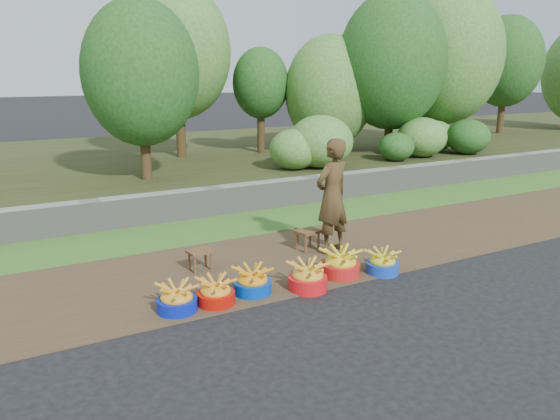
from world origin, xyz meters
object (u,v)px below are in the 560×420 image
basin_c (252,282)px  stool_right (308,234)px  basin_b (216,293)px  basin_d (308,277)px  stool_left (200,254)px  vendor_woman (332,196)px  basin_a (177,300)px  basin_e (341,264)px  basin_f (382,263)px

basin_c → stool_right: bearing=36.3°
basin_b → basin_d: size_ratio=0.91×
basin_d → stool_left: size_ratio=1.44×
stool_right → basin_c: bearing=-143.7°
basin_d → vendor_woman: 1.68m
basin_b → stool_right: size_ratio=1.13×
basin_a → stool_left: (0.71, 1.11, 0.09)m
basin_b → vendor_woman: 2.57m
basin_c → stool_left: 1.10m
vendor_woman → basin_a: bearing=3.9°
basin_e → vendor_woman: vendor_woman is taller
basin_c → stool_left: bearing=104.6°
basin_d → basin_c: bearing=162.5°
basin_e → vendor_woman: size_ratio=0.31×
basin_b → stool_right: 2.32m
basin_d → stool_right: 1.54m
stool_right → vendor_woman: size_ratio=0.23×
basin_f → stool_right: (-0.38, 1.31, 0.12)m
basin_b → vendor_woman: (2.27, 0.94, 0.73)m
basin_c → basin_f: bearing=-6.7°
basin_b → vendor_woman: size_ratio=0.26×
basin_c → stool_left: basin_c is taller
basin_b → stool_right: basin_b is taller
basin_c → basin_e: bearing=-1.8°
basin_b → stool_left: size_ratio=1.31×
basin_c → basin_a: bearing=-177.0°
basin_c → basin_f: (1.86, -0.22, -0.01)m
basin_a → vendor_woman: vendor_woman is taller
basin_c → stool_right: size_ratio=1.18×
basin_c → basin_e: (1.29, -0.04, 0.02)m
basin_d → basin_e: size_ratio=0.95×
basin_b → basin_f: size_ratio=1.01×
basin_a → basin_f: 2.85m
basin_c → basin_f: 1.87m
stool_right → basin_a: bearing=-155.2°
basin_f → stool_right: size_ratio=1.12×
basin_b → basin_d: basin_d is taller
basin_a → vendor_woman: (2.74, 0.91, 0.72)m
stool_right → basin_e: bearing=-99.5°
basin_e → stool_right: bearing=80.5°
basin_a → basin_c: bearing=3.0°
basin_f → vendor_woman: 1.31m
stool_right → basin_f: bearing=-73.8°
basin_f → stool_left: (-2.14, 1.28, 0.10)m
basin_c → stool_right: (1.48, 1.09, 0.11)m
basin_e → stool_right: 1.15m
basin_c → stool_right: basin_c is taller
basin_d → stool_left: basin_d is taller
basin_d → basin_f: size_ratio=1.12×
basin_c → vendor_woman: 2.08m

